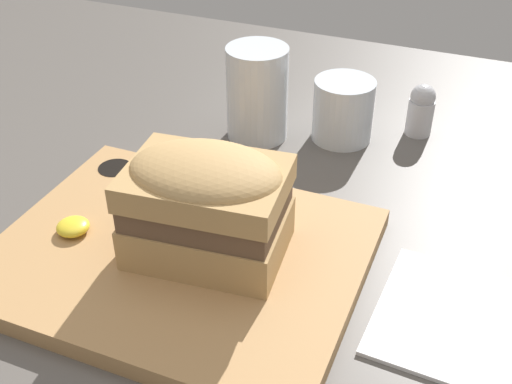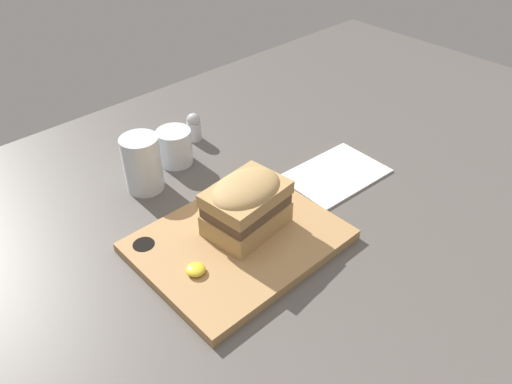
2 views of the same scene
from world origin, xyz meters
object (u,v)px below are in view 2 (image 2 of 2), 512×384
(serving_board, at_px, (238,241))
(napkin, at_px, (335,174))
(wine_glass, at_px, (175,149))
(salt_shaker, at_px, (194,127))
(sandwich, at_px, (246,203))
(water_glass, at_px, (143,167))

(serving_board, relative_size, napkin, 1.59)
(wine_glass, bearing_deg, salt_shaker, 28.60)
(sandwich, height_order, napkin, sandwich)
(sandwich, height_order, water_glass, sandwich)
(wine_glass, height_order, napkin, wine_glass)
(water_glass, bearing_deg, wine_glass, 18.76)
(sandwich, xyz_separation_m, water_glass, (-0.05, 0.24, -0.02))
(salt_shaker, bearing_deg, serving_board, -115.75)
(water_glass, bearing_deg, napkin, -36.71)
(serving_board, bearing_deg, salt_shaker, 64.25)
(serving_board, distance_m, water_glass, 0.25)
(water_glass, height_order, napkin, water_glass)
(napkin, xyz_separation_m, salt_shaker, (-0.12, 0.30, 0.03))
(napkin, height_order, salt_shaker, salt_shaker)
(wine_glass, bearing_deg, napkin, -51.30)
(water_glass, bearing_deg, serving_board, -84.56)
(serving_board, relative_size, salt_shaker, 5.06)
(wine_glass, bearing_deg, sandwich, -99.53)
(serving_board, bearing_deg, water_glass, 95.44)
(serving_board, distance_m, wine_glass, 0.29)
(sandwich, relative_size, water_glass, 1.28)
(sandwich, bearing_deg, salt_shaker, 67.79)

